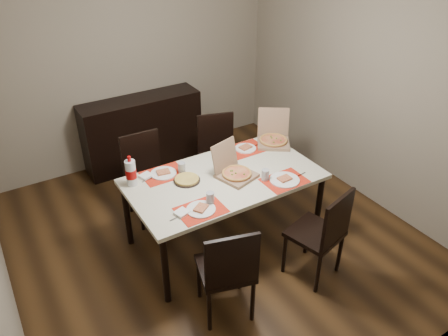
{
  "coord_description": "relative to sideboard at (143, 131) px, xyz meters",
  "views": [
    {
      "loc": [
        -1.72,
        -3.03,
        2.97
      ],
      "look_at": [
        0.08,
        -0.09,
        0.85
      ],
      "focal_mm": 35.0,
      "sensor_mm": 36.0,
      "label": 1
    }
  ],
  "objects": [
    {
      "name": "chair_near_right",
      "position": [
        0.55,
        -2.75,
        0.06
      ],
      "size": [
        0.51,
        0.51,
        0.93
      ],
      "color": "black",
      "rests_on": "ground"
    },
    {
      "name": "napkin_loose",
      "position": [
        0.15,
        -1.99,
        0.31
      ],
      "size": [
        0.15,
        0.16,
        0.02
      ],
      "primitive_type": "cube",
      "rotation": [
        0.0,
        0.0,
        1.09
      ],
      "color": "white",
      "rests_on": "dining_table"
    },
    {
      "name": "setting_near_left",
      "position": [
        -0.34,
        -2.19,
        0.32
      ],
      "size": [
        0.49,
        0.3,
        0.11
      ],
      "color": "red",
      "rests_on": "dining_table"
    },
    {
      "name": "dip_bowl",
      "position": [
        0.23,
        -1.7,
        0.32
      ],
      "size": [
        0.16,
        0.16,
        0.03
      ],
      "primitive_type": "imported",
      "rotation": [
        0.0,
        0.0,
        -0.23
      ],
      "color": "white",
      "rests_on": "dining_table"
    },
    {
      "name": "pizza_box_right",
      "position": [
        0.89,
        -1.56,
        0.35
      ],
      "size": [
        0.48,
        0.49,
        0.33
      ],
      "color": "#85654C",
      "rests_on": "dining_table"
    },
    {
      "name": "setting_far_right",
      "position": [
        0.49,
        -1.54,
        0.32
      ],
      "size": [
        0.5,
        0.3,
        0.11
      ],
      "color": "red",
      "rests_on": "dining_table"
    },
    {
      "name": "setting_near_right",
      "position": [
        0.49,
        -2.19,
        0.32
      ],
      "size": [
        0.46,
        0.3,
        0.11
      ],
      "color": "red",
      "rests_on": "dining_table"
    },
    {
      "name": "chair_near_left",
      "position": [
        -0.4,
        -2.7,
        0.06
      ],
      "size": [
        0.52,
        0.52,
        0.93
      ],
      "color": "black",
      "rests_on": "ground"
    },
    {
      "name": "soda_bottle",
      "position": [
        -0.7,
        -1.53,
        0.43
      ],
      "size": [
        0.1,
        0.1,
        0.3
      ],
      "color": "silver",
      "rests_on": "dining_table"
    },
    {
      "name": "chair_far_right",
      "position": [
        0.5,
        -1.05,
        0.06
      ],
      "size": [
        0.53,
        0.53,
        0.93
      ],
      "color": "black",
      "rests_on": "ground"
    },
    {
      "name": "dining_table",
      "position": [
        0.08,
        -1.87,
        0.23
      ],
      "size": [
        1.8,
        1.0,
        0.75
      ],
      "color": "beige",
      "rests_on": "ground"
    },
    {
      "name": "sideboard",
      "position": [
        0.0,
        0.0,
        0.0
      ],
      "size": [
        1.5,
        0.4,
        0.9
      ],
      "primitive_type": "cube",
      "color": "black",
      "rests_on": "ground"
    },
    {
      "name": "ground",
      "position": [
        0.0,
        -1.78,
        -0.46
      ],
      "size": [
        3.8,
        4.0,
        0.02
      ],
      "primitive_type": "cube",
      "color": "#3D2712",
      "rests_on": "ground"
    },
    {
      "name": "setting_far_left",
      "position": [
        -0.36,
        -1.54,
        0.32
      ],
      "size": [
        0.43,
        0.3,
        0.11
      ],
      "color": "red",
      "rests_on": "dining_table"
    },
    {
      "name": "chair_far_left",
      "position": [
        -0.39,
        -1.05,
        0.06
      ],
      "size": [
        0.43,
        0.43,
        0.93
      ],
      "color": "black",
      "rests_on": "ground"
    },
    {
      "name": "room_walls",
      "position": [
        0.0,
        -1.35,
        1.28
      ],
      "size": [
        3.84,
        4.02,
        2.62
      ],
      "color": "gray",
      "rests_on": "ground"
    },
    {
      "name": "pizza_box_center",
      "position": [
        0.17,
        -1.9,
        0.35
      ],
      "size": [
        0.4,
        0.42,
        0.31
      ],
      "color": "#85654C",
      "rests_on": "dining_table"
    },
    {
      "name": "faina_plate",
      "position": [
        -0.25,
        -1.74,
        0.31
      ],
      "size": [
        0.25,
        0.25,
        0.03
      ],
      "color": "black",
      "rests_on": "dining_table"
    }
  ]
}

